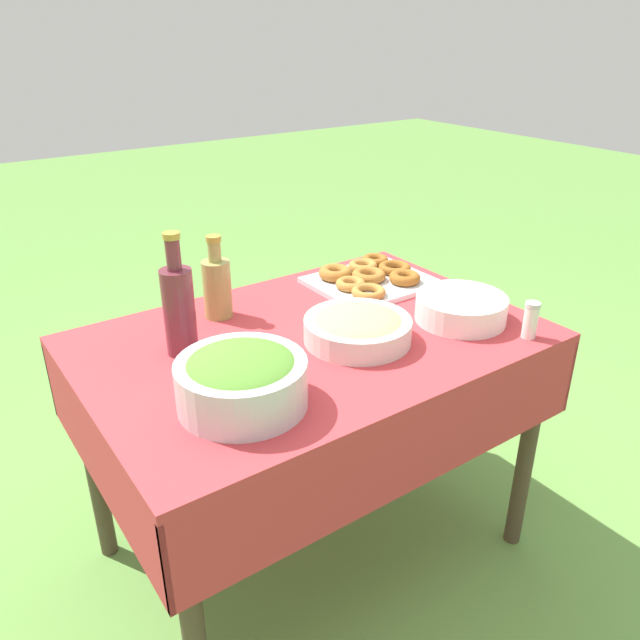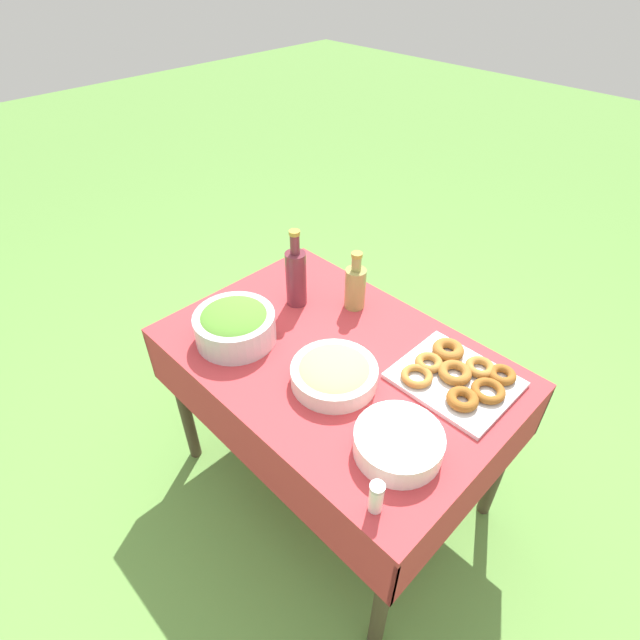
% 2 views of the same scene
% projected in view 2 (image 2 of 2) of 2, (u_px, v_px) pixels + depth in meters
% --- Properties ---
extents(ground_plane, '(14.00, 14.00, 0.00)m').
position_uv_depth(ground_plane, '(332.00, 480.00, 2.18)').
color(ground_plane, '#609342').
extents(picnic_table, '(1.19, 0.81, 0.75)m').
position_uv_depth(picnic_table, '(335.00, 378.00, 1.78)').
color(picnic_table, '#B73338').
rests_on(picnic_table, ground_plane).
extents(salad_bowl, '(0.28, 0.28, 0.13)m').
position_uv_depth(salad_bowl, '(235.00, 324.00, 1.74)').
color(salad_bowl, silver).
rests_on(salad_bowl, picnic_table).
extents(pasta_bowl, '(0.28, 0.28, 0.08)m').
position_uv_depth(pasta_bowl, '(334.00, 373.00, 1.59)').
color(pasta_bowl, silver).
rests_on(pasta_bowl, picnic_table).
extents(donut_platter, '(0.36, 0.32, 0.05)m').
position_uv_depth(donut_platter, '(457.00, 376.00, 1.61)').
color(donut_platter, silver).
rests_on(donut_platter, picnic_table).
extents(plate_stack, '(0.25, 0.25, 0.07)m').
position_uv_depth(plate_stack, '(398.00, 443.00, 1.38)').
color(plate_stack, white).
rests_on(plate_stack, picnic_table).
extents(olive_oil_bottle, '(0.08, 0.08, 0.24)m').
position_uv_depth(olive_oil_bottle, '(355.00, 286.00, 1.87)').
color(olive_oil_bottle, '#998E4C').
rests_on(olive_oil_bottle, picnic_table).
extents(wine_bottle, '(0.08, 0.08, 0.31)m').
position_uv_depth(wine_bottle, '(296.00, 276.00, 1.87)').
color(wine_bottle, maroon).
rests_on(wine_bottle, picnic_table).
extents(salt_shaker, '(0.04, 0.04, 0.10)m').
position_uv_depth(salt_shaker, '(376.00, 497.00, 1.24)').
color(salt_shaker, white).
rests_on(salt_shaker, picnic_table).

